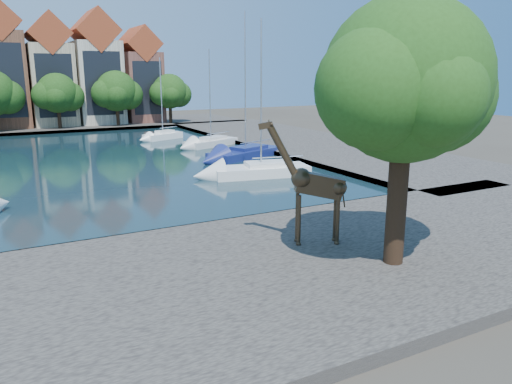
% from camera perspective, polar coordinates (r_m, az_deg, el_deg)
% --- Properties ---
extents(ground, '(160.00, 160.00, 0.00)m').
position_cam_1_polar(ground, '(25.77, -11.60, -5.25)').
color(ground, '#38332B').
rests_on(ground, ground).
extents(water_basin, '(38.00, 50.00, 0.08)m').
position_cam_1_polar(water_basin, '(48.65, -19.82, 3.15)').
color(water_basin, black).
rests_on(water_basin, ground).
extents(near_quay, '(50.00, 14.00, 0.50)m').
position_cam_1_polar(near_quay, '(19.50, -5.57, -10.56)').
color(near_quay, '#524E47').
rests_on(near_quay, ground).
extents(far_quay, '(60.00, 16.00, 0.50)m').
position_cam_1_polar(far_quay, '(80.17, -23.35, 6.83)').
color(far_quay, '#524E47').
rests_on(far_quay, ground).
extents(right_quay, '(14.00, 52.00, 0.50)m').
position_cam_1_polar(right_quay, '(57.65, 5.58, 5.63)').
color(right_quay, '#524E47').
rests_on(right_quay, ground).
extents(plane_tree, '(8.32, 6.40, 10.62)m').
position_cam_1_polar(plane_tree, '(20.37, 16.89, 11.52)').
color(plane_tree, '#332114').
rests_on(plane_tree, near_quay).
extents(townhouse_center, '(5.44, 9.18, 16.93)m').
position_cam_1_polar(townhouse_center, '(79.52, -26.84, 12.33)').
color(townhouse_center, brown).
rests_on(townhouse_center, far_quay).
extents(townhouse_east_inner, '(5.94, 9.18, 15.79)m').
position_cam_1_polar(townhouse_east_inner, '(79.95, -22.41, 12.30)').
color(townhouse_east_inner, tan).
rests_on(townhouse_east_inner, far_quay).
extents(townhouse_east_mid, '(6.43, 9.18, 16.65)m').
position_cam_1_polar(townhouse_east_mid, '(80.92, -17.76, 12.94)').
color(townhouse_east_mid, beige).
rests_on(townhouse_east_mid, far_quay).
extents(townhouse_east_end, '(5.44, 9.18, 14.43)m').
position_cam_1_polar(townhouse_east_end, '(82.39, -13.17, 12.53)').
color(townhouse_east_end, brown).
rests_on(townhouse_east_end, far_quay).
extents(far_tree_mid_east, '(7.02, 5.40, 7.52)m').
position_cam_1_polar(far_tree_mid_east, '(74.57, -21.69, 10.33)').
color(far_tree_mid_east, '#332114').
rests_on(far_tree_mid_east, far_quay).
extents(far_tree_east, '(7.54, 5.80, 7.84)m').
position_cam_1_polar(far_tree_east, '(75.93, -15.60, 10.91)').
color(far_tree_east, '#332114').
rests_on(far_tree_east, far_quay).
extents(far_tree_far_east, '(6.76, 5.20, 7.36)m').
position_cam_1_polar(far_tree_far_east, '(78.09, -9.77, 11.15)').
color(far_tree_far_east, '#332114').
rests_on(far_tree_far_east, far_quay).
extents(giraffe_statue, '(3.75, 1.95, 5.61)m').
position_cam_1_polar(giraffe_statue, '(22.58, 6.50, 0.85)').
color(giraffe_statue, '#382A1C').
rests_on(giraffe_statue, near_quay).
extents(sailboat_right_a, '(7.97, 4.12, 11.98)m').
position_cam_1_polar(sailboat_right_a, '(39.65, 0.58, 2.69)').
color(sailboat_right_a, white).
rests_on(sailboat_right_a, water_basin).
extents(sailboat_right_b, '(8.59, 5.63, 13.48)m').
position_cam_1_polar(sailboat_right_b, '(48.54, -1.20, 4.68)').
color(sailboat_right_b, navy).
rests_on(sailboat_right_b, water_basin).
extents(sailboat_right_c, '(6.88, 4.61, 10.47)m').
position_cam_1_polar(sailboat_right_c, '(56.22, -5.17, 5.83)').
color(sailboat_right_c, silver).
rests_on(sailboat_right_c, water_basin).
extents(sailboat_right_d, '(5.33, 3.65, 9.73)m').
position_cam_1_polar(sailboat_right_d, '(62.58, -10.59, 6.49)').
color(sailboat_right_d, white).
rests_on(sailboat_right_d, water_basin).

